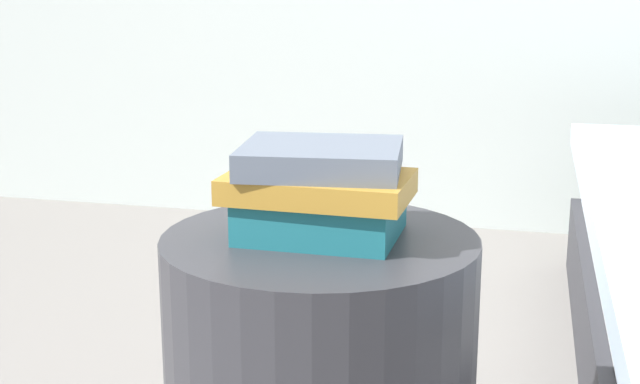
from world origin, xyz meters
TOP-DOWN VIEW (x-y plane):
  - book_teal at (-0.00, 0.01)m, footprint 0.22×0.18m
  - book_ochre at (-0.00, -0.01)m, footprint 0.26×0.17m
  - book_slate at (-0.00, 0.01)m, footprint 0.24×0.21m

SIDE VIEW (x-z plane):
  - book_teal at x=0.00m, z-range 0.54..0.60m
  - book_ochre at x=0.00m, z-range 0.60..0.63m
  - book_slate at x=0.00m, z-range 0.63..0.67m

